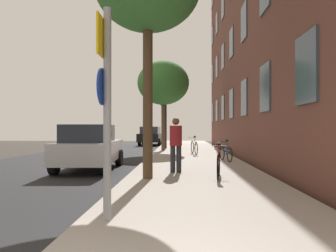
% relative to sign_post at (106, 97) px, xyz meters
% --- Properties ---
extents(ground_plane, '(41.80, 41.80, 0.00)m').
position_rel_sign_post_xyz_m(ground_plane, '(-1.83, 12.02, -1.98)').
color(ground_plane, '#332D28').
extents(road_asphalt, '(7.00, 38.00, 0.01)m').
position_rel_sign_post_xyz_m(road_asphalt, '(-3.93, 12.02, -1.97)').
color(road_asphalt, '#232326').
rests_on(road_asphalt, ground).
extents(sidewalk, '(4.20, 38.00, 0.12)m').
position_rel_sign_post_xyz_m(sidewalk, '(1.67, 12.02, -1.92)').
color(sidewalk, '#9E9389').
rests_on(sidewalk, ground).
extents(building_facade, '(0.56, 27.00, 14.57)m').
position_rel_sign_post_xyz_m(building_facade, '(4.26, 11.52, 5.32)').
color(building_facade, brown).
rests_on(building_facade, ground).
extents(sign_post, '(0.15, 0.60, 3.22)m').
position_rel_sign_post_xyz_m(sign_post, '(0.00, 0.00, 0.00)').
color(sign_post, gray).
rests_on(sign_post, sidewalk).
extents(traffic_light, '(0.43, 0.24, 3.71)m').
position_rel_sign_post_xyz_m(traffic_light, '(0.05, 17.38, 0.68)').
color(traffic_light, black).
rests_on(traffic_light, sidewalk).
extents(tree_far, '(3.23, 3.23, 5.60)m').
position_rel_sign_post_xyz_m(tree_far, '(0.08, 15.44, 2.35)').
color(tree_far, brown).
rests_on(tree_far, sidewalk).
extents(bicycle_0, '(0.43, 1.65, 0.98)m').
position_rel_sign_post_xyz_m(bicycle_0, '(2.20, 4.20, -1.47)').
color(bicycle_0, black).
rests_on(bicycle_0, sidewalk).
extents(bicycle_1, '(0.47, 1.56, 0.91)m').
position_rel_sign_post_xyz_m(bicycle_1, '(3.04, 8.84, -1.50)').
color(bicycle_1, black).
rests_on(bicycle_1, sidewalk).
extents(bicycle_2, '(0.44, 1.72, 0.99)m').
position_rel_sign_post_xyz_m(bicycle_2, '(1.88, 12.35, -1.47)').
color(bicycle_2, black).
rests_on(bicycle_2, sidewalk).
extents(pedestrian_0, '(0.53, 0.53, 1.72)m').
position_rel_sign_post_xyz_m(pedestrian_0, '(0.99, 5.30, -0.87)').
color(pedestrian_0, '#26262D').
rests_on(pedestrian_0, sidewalk).
extents(car_0, '(1.94, 4.16, 1.62)m').
position_rel_sign_post_xyz_m(car_0, '(-2.11, 6.66, -1.14)').
color(car_0, '#B7B7BC').
rests_on(car_0, road_asphalt).
extents(car_1, '(1.99, 4.53, 1.62)m').
position_rel_sign_post_xyz_m(car_1, '(-1.47, 23.86, -1.13)').
color(car_1, black).
rests_on(car_1, road_asphalt).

